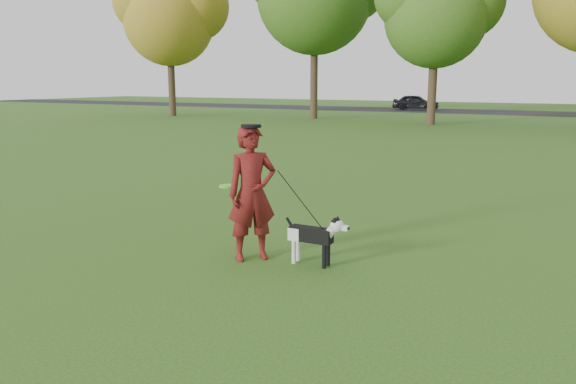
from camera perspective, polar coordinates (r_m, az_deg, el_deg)
The scene contains 6 objects.
ground at distance 7.80m, azimuth -1.98°, elevation -7.21°, with size 120.00×120.00×0.00m, color #285116.
road at distance 46.63m, azimuth 23.38°, elevation 7.37°, with size 120.00×7.00×0.02m, color black.
man at distance 7.75m, azimuth -3.68°, elevation -0.14°, with size 0.69×0.45×1.88m, color #520B15.
dog at distance 7.59m, azimuth 2.84°, elevation -4.28°, with size 0.95×0.19×0.72m.
car_left at distance 48.10m, azimuth 12.85°, elevation 8.88°, with size 1.51×3.74×1.28m, color black.
man_held_items at distance 7.46m, azimuth 1.14°, elevation -0.74°, with size 1.53×0.32×1.41m.
Camera 1 is at (3.68, -6.42, 2.48)m, focal length 35.00 mm.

